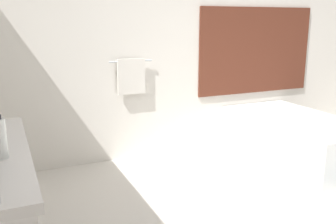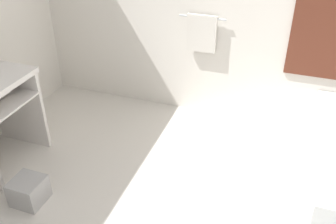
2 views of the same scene
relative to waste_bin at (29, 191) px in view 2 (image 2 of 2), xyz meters
The scene contains 2 objects.
wall_back_with_blinds 2.66m from the waste_bin, 56.01° to the left, with size 7.40×0.13×2.70m.
waste_bin is the anchor object (origin of this frame).
Camera 2 is at (0.64, -1.53, 2.37)m, focal length 40.00 mm.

